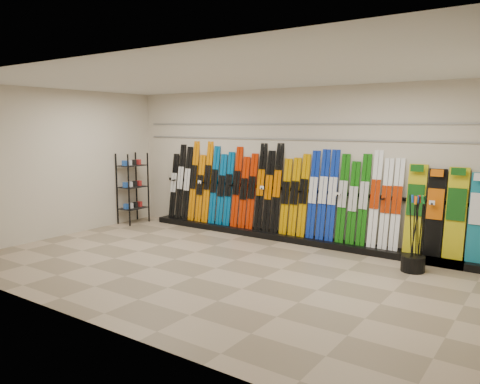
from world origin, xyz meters
The scene contains 12 objects.
floor centered at (0.00, 0.00, 0.00)m, with size 8.00×8.00×0.00m, color #85745C.
back_wall centered at (0.00, 2.50, 1.50)m, with size 8.00×8.00×0.00m, color beige.
left_wall centered at (-4.00, 0.00, 1.50)m, with size 5.00×5.00×0.00m, color beige.
ceiling centered at (0.00, 0.00, 3.00)m, with size 8.00×8.00×0.00m, color silver.
ski_rack_base centered at (0.22, 2.28, 0.06)m, with size 8.00×0.40×0.12m, color black.
skis centered at (-0.46, 2.36, 0.94)m, with size 5.37×0.30×1.82m.
snowboards centered at (3.10, 2.35, 0.86)m, with size 1.60×0.24×1.57m.
accessory_rack centered at (-3.75, 1.70, 0.82)m, with size 0.40×0.60×1.63m, color black.
pole_bin centered at (2.64, 1.63, 0.12)m, with size 0.36×0.36×0.25m, color black.
ski_poles centered at (2.67, 1.67, 0.61)m, with size 0.27×0.28×1.18m.
slatwall_rail_0 centered at (0.00, 2.48, 2.00)m, with size 7.60×0.02×0.03m, color gray.
slatwall_rail_1 centered at (0.00, 2.48, 2.30)m, with size 7.60×0.02×0.03m, color gray.
Camera 1 is at (4.45, -5.74, 2.27)m, focal length 35.00 mm.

